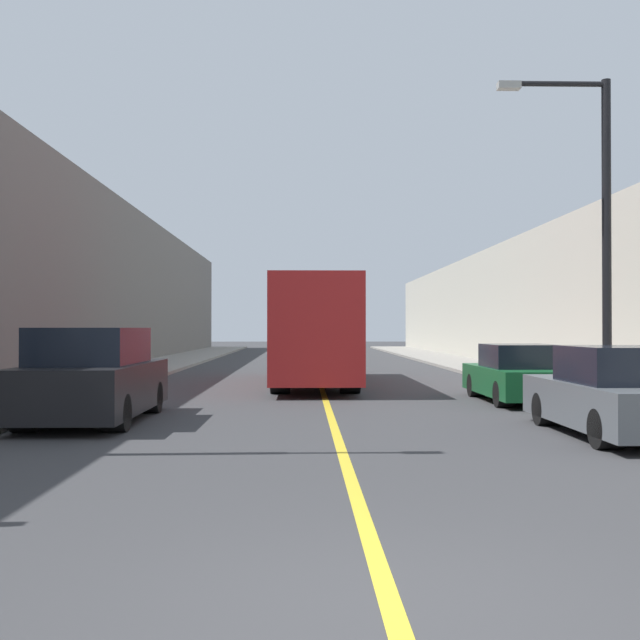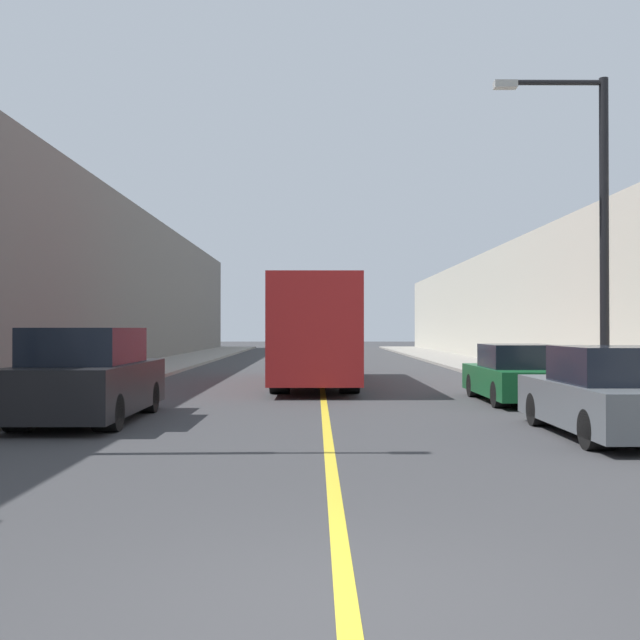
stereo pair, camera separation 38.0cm
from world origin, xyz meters
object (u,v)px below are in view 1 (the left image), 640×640
object	(u,v)px
street_lamp_right	(597,219)
bus	(313,330)
parked_suv_left	(93,378)
car_right_near	(617,396)
car_right_mid	(518,376)

from	to	relation	value
street_lamp_right	bus	bearing A→B (deg)	127.09
parked_suv_left	street_lamp_right	distance (m)	11.27
bus	car_right_near	bearing A→B (deg)	-67.16
bus	parked_suv_left	bearing A→B (deg)	-114.64
car_right_near	street_lamp_right	xyz separation A→B (m)	(1.15, 3.75, 3.57)
bus	car_right_near	xyz separation A→B (m)	(5.01, -11.89, -1.09)
bus	car_right_mid	size ratio (longest dim) A/B	2.44
car_right_near	car_right_mid	distance (m)	5.99
bus	street_lamp_right	xyz separation A→B (m)	(6.16, -8.14, 2.48)
bus	car_right_near	world-z (taller)	bus
car_right_mid	street_lamp_right	size ratio (longest dim) A/B	0.62
street_lamp_right	parked_suv_left	bearing A→B (deg)	-171.48
bus	parked_suv_left	distance (m)	10.75
bus	street_lamp_right	bearing A→B (deg)	-52.91
car_right_near	parked_suv_left	bearing A→B (deg)	167.19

